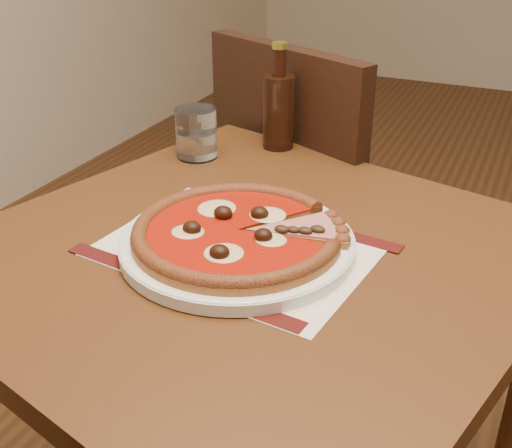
% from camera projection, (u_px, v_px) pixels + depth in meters
% --- Properties ---
extents(table, '(0.98, 0.98, 0.75)m').
position_uv_depth(table, '(251.00, 303.00, 1.01)').
color(table, '#583215').
rests_on(table, ground).
extents(chair_far, '(0.59, 0.59, 0.94)m').
position_uv_depth(chair_far, '(315.00, 207.00, 1.57)').
color(chair_far, black).
rests_on(chair_far, ground).
extents(placemat, '(0.42, 0.32, 0.00)m').
position_uv_depth(placemat, '(237.00, 249.00, 0.96)').
color(placemat, white).
rests_on(placemat, table).
extents(plate, '(0.35, 0.35, 0.02)m').
position_uv_depth(plate, '(237.00, 243.00, 0.95)').
color(plate, white).
rests_on(plate, placemat).
extents(pizza, '(0.31, 0.31, 0.04)m').
position_uv_depth(pizza, '(237.00, 231.00, 0.94)').
color(pizza, '#AE602A').
rests_on(pizza, plate).
extents(ham_slice, '(0.15, 0.12, 0.02)m').
position_uv_depth(ham_slice, '(307.00, 226.00, 0.97)').
color(ham_slice, '#AE602A').
rests_on(ham_slice, plate).
extents(water_glass, '(0.08, 0.08, 0.10)m').
position_uv_depth(water_glass, '(196.00, 133.00, 1.26)').
color(water_glass, white).
rests_on(water_glass, table).
extents(bottle, '(0.06, 0.06, 0.21)m').
position_uv_depth(bottle, '(279.00, 108.00, 1.30)').
color(bottle, '#371A0D').
rests_on(bottle, table).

